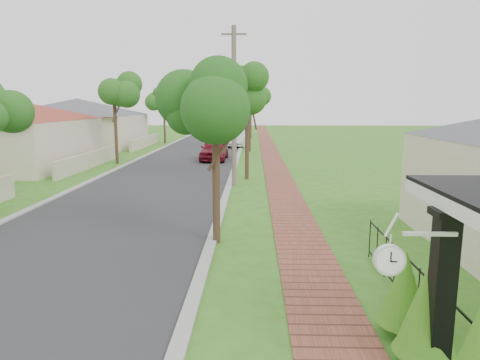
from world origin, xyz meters
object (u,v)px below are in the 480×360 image
(near_tree, at_px, (216,113))
(utility_pole, at_px, (234,107))
(porch_post, at_px, (441,304))
(parked_car_white, at_px, (239,139))
(parked_car_red, at_px, (214,150))
(station_clock, at_px, (392,258))

(near_tree, distance_m, utility_pole, 9.01)
(porch_post, bearing_deg, parked_car_white, 96.67)
(parked_car_white, distance_m, utility_pole, 20.60)
(near_tree, bearing_deg, porch_post, -58.45)
(parked_car_red, relative_size, station_clock, 4.24)
(near_tree, height_order, station_clock, near_tree)
(parked_car_red, bearing_deg, porch_post, -76.03)
(near_tree, bearing_deg, utility_pole, 89.36)
(porch_post, bearing_deg, utility_pole, 103.58)
(parked_car_red, height_order, parked_car_white, parked_car_red)
(porch_post, relative_size, parked_car_red, 0.56)
(parked_car_red, relative_size, parked_car_white, 0.97)
(porch_post, xyz_separation_m, near_tree, (-3.75, 6.11, 2.59))
(porch_post, distance_m, parked_car_white, 35.72)
(parked_car_white, distance_m, near_tree, 29.52)
(porch_post, distance_m, station_clock, 1.26)
(station_clock, bearing_deg, utility_pole, 100.19)
(parked_car_white, xyz_separation_m, station_clock, (3.29, -35.87, 1.18))
(parked_car_white, xyz_separation_m, utility_pole, (0.50, -20.36, 3.11))
(parked_car_red, distance_m, near_tree, 19.22)
(utility_pole, bearing_deg, station_clock, -79.81)
(porch_post, xyz_separation_m, utility_pole, (-3.65, 15.11, 2.75))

